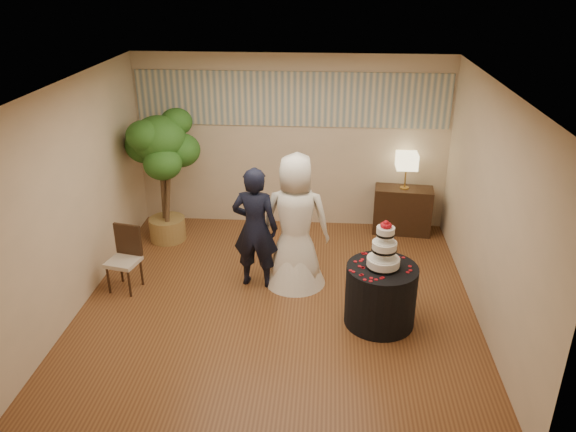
# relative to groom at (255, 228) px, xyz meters

# --- Properties ---
(floor) EXTENTS (5.00, 5.00, 0.00)m
(floor) POSITION_rel_groom_xyz_m (0.34, -0.44, -0.84)
(floor) COLOR brown
(floor) RESTS_ON ground
(ceiling) EXTENTS (5.00, 5.00, 0.00)m
(ceiling) POSITION_rel_groom_xyz_m (0.34, -0.44, 1.96)
(ceiling) COLOR white
(ceiling) RESTS_ON wall_back
(wall_back) EXTENTS (5.00, 0.06, 2.80)m
(wall_back) POSITION_rel_groom_xyz_m (0.34, 2.06, 0.56)
(wall_back) COLOR beige
(wall_back) RESTS_ON ground
(wall_front) EXTENTS (5.00, 0.06, 2.80)m
(wall_front) POSITION_rel_groom_xyz_m (0.34, -2.94, 0.56)
(wall_front) COLOR beige
(wall_front) RESTS_ON ground
(wall_left) EXTENTS (0.06, 5.00, 2.80)m
(wall_left) POSITION_rel_groom_xyz_m (-2.16, -0.44, 0.56)
(wall_left) COLOR beige
(wall_left) RESTS_ON ground
(wall_right) EXTENTS (0.06, 5.00, 2.80)m
(wall_right) POSITION_rel_groom_xyz_m (2.84, -0.44, 0.56)
(wall_right) COLOR beige
(wall_right) RESTS_ON ground
(mural_border) EXTENTS (4.90, 0.02, 0.85)m
(mural_border) POSITION_rel_groom_xyz_m (0.34, 2.04, 1.26)
(mural_border) COLOR #AAAC9C
(mural_border) RESTS_ON wall_back
(groom) EXTENTS (0.66, 0.48, 1.69)m
(groom) POSITION_rel_groom_xyz_m (0.00, 0.00, 0.00)
(groom) COLOR black
(groom) RESTS_ON floor
(bride) EXTENTS (0.92, 0.84, 1.85)m
(bride) POSITION_rel_groom_xyz_m (0.53, 0.08, 0.08)
(bride) COLOR white
(bride) RESTS_ON floor
(cake_table) EXTENTS (1.08, 1.08, 0.77)m
(cake_table) POSITION_rel_groom_xyz_m (1.61, -0.79, -0.46)
(cake_table) COLOR black
(cake_table) RESTS_ON floor
(wedding_cake) EXTENTS (0.39, 0.39, 0.60)m
(wedding_cake) POSITION_rel_groom_xyz_m (1.61, -0.79, 0.23)
(wedding_cake) COLOR white
(wedding_cake) RESTS_ON cake_table
(console) EXTENTS (0.95, 0.49, 0.76)m
(console) POSITION_rel_groom_xyz_m (2.15, 1.80, -0.46)
(console) COLOR black
(console) RESTS_ON floor
(table_lamp) EXTENTS (0.32, 0.32, 0.58)m
(table_lamp) POSITION_rel_groom_xyz_m (2.15, 1.80, 0.21)
(table_lamp) COLOR beige
(table_lamp) RESTS_ON console
(ficus_tree) EXTENTS (1.13, 1.13, 2.11)m
(ficus_tree) POSITION_rel_groom_xyz_m (-1.58, 1.25, 0.21)
(ficus_tree) COLOR #28591C
(ficus_tree) RESTS_ON floor
(side_chair) EXTENTS (0.49, 0.50, 0.88)m
(side_chair) POSITION_rel_groom_xyz_m (-1.74, -0.27, -0.40)
(side_chair) COLOR black
(side_chair) RESTS_ON floor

